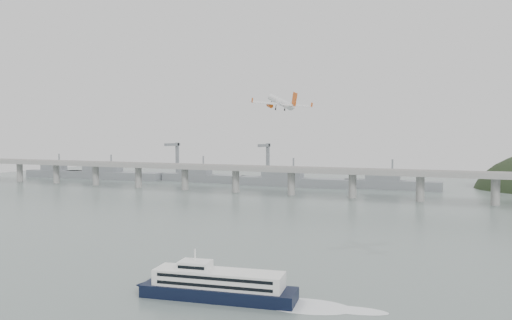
% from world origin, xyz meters
% --- Properties ---
extents(ground, '(900.00, 900.00, 0.00)m').
position_xyz_m(ground, '(0.00, 0.00, 0.00)').
color(ground, slate).
rests_on(ground, ground).
extents(bridge, '(800.00, 22.00, 23.90)m').
position_xyz_m(bridge, '(-1.15, 200.00, 17.65)').
color(bridge, gray).
rests_on(bridge, ground).
extents(distant_fleet, '(453.00, 60.90, 40.00)m').
position_xyz_m(distant_fleet, '(-155.36, 265.08, 6.22)').
color(distant_fleet, slate).
rests_on(distant_fleet, ground).
extents(ferry, '(77.47, 20.94, 14.64)m').
position_xyz_m(ferry, '(32.78, -51.61, 3.97)').
color(ferry, black).
rests_on(ferry, ground).
extents(airliner, '(29.24, 30.54, 12.02)m').
position_xyz_m(airliner, '(11.06, 62.50, 65.96)').
color(airliner, silver).
rests_on(airliner, ground).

